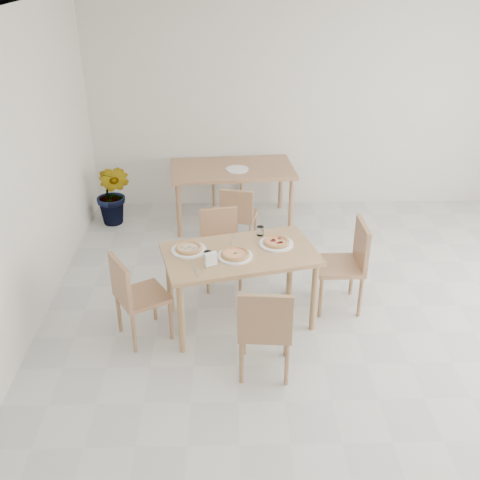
{
  "coord_description": "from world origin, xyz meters",
  "views": [
    {
      "loc": [
        -1.19,
        -3.8,
        3.21
      ],
      "look_at": [
        -1.08,
        0.67,
        0.88
      ],
      "focal_mm": 42.0,
      "sensor_mm": 36.0,
      "label": 1
    }
  ],
  "objects_px": {
    "chair_south": "(265,326)",
    "chair_west": "(134,293)",
    "plate_empty": "(237,169)",
    "plate_mushroom": "(189,250)",
    "pizza_margherita": "(235,254)",
    "chair_north": "(220,241)",
    "chair_east": "(348,260)",
    "plate_margherita": "(235,256)",
    "napkin_holder": "(211,260)",
    "main_table": "(240,261)",
    "pizza_mushroom": "(189,248)",
    "tumbler_a": "(260,231)",
    "chair_back_s": "(238,213)",
    "pizza_pepperoni": "(276,242)",
    "chair_back_n": "(226,163)",
    "plate_pepperoni": "(276,244)",
    "second_table": "(232,174)",
    "potted_plant": "(114,194)",
    "tumbler_b": "(208,256)"
  },
  "relations": [
    {
      "from": "chair_south",
      "to": "chair_west",
      "type": "xyz_separation_m",
      "value": [
        -1.13,
        0.54,
        -0.01
      ]
    },
    {
      "from": "chair_west",
      "to": "plate_empty",
      "type": "distance_m",
      "value": 2.59
    },
    {
      "from": "plate_mushroom",
      "to": "pizza_margherita",
      "type": "distance_m",
      "value": 0.44
    },
    {
      "from": "chair_north",
      "to": "chair_east",
      "type": "relative_size",
      "value": 0.89
    },
    {
      "from": "chair_west",
      "to": "plate_margherita",
      "type": "bearing_deg",
      "value": -110.29
    },
    {
      "from": "plate_mushroom",
      "to": "napkin_holder",
      "type": "relative_size",
      "value": 2.47
    },
    {
      "from": "main_table",
      "to": "pizza_mushroom",
      "type": "relative_size",
      "value": 4.78
    },
    {
      "from": "tumbler_a",
      "to": "chair_back_s",
      "type": "bearing_deg",
      "value": 99.28
    },
    {
      "from": "chair_north",
      "to": "plate_mushroom",
      "type": "bearing_deg",
      "value": -119.85
    },
    {
      "from": "plate_mushroom",
      "to": "plate_empty",
      "type": "height_order",
      "value": "same"
    },
    {
      "from": "pizza_pepperoni",
      "to": "main_table",
      "type": "bearing_deg",
      "value": -158.08
    },
    {
      "from": "plate_margherita",
      "to": "napkin_holder",
      "type": "relative_size",
      "value": 2.45
    },
    {
      "from": "chair_south",
      "to": "chair_back_n",
      "type": "bearing_deg",
      "value": -80.48
    },
    {
      "from": "pizza_pepperoni",
      "to": "tumbler_a",
      "type": "height_order",
      "value": "tumbler_a"
    },
    {
      "from": "pizza_mushroom",
      "to": "plate_pepperoni",
      "type": "bearing_deg",
      "value": 7.37
    },
    {
      "from": "plate_mushroom",
      "to": "plate_pepperoni",
      "type": "xyz_separation_m",
      "value": [
        0.81,
        0.1,
        0.0
      ]
    },
    {
      "from": "chair_south",
      "to": "chair_north",
      "type": "distance_m",
      "value": 1.6
    },
    {
      "from": "second_table",
      "to": "pizza_pepperoni",
      "type": "bearing_deg",
      "value": -84.45
    },
    {
      "from": "chair_back_s",
      "to": "chair_north",
      "type": "bearing_deg",
      "value": 87.5
    },
    {
      "from": "tumbler_a",
      "to": "chair_back_n",
      "type": "height_order",
      "value": "chair_back_n"
    },
    {
      "from": "chair_east",
      "to": "chair_back_s",
      "type": "distance_m",
      "value": 1.63
    },
    {
      "from": "chair_west",
      "to": "plate_margherita",
      "type": "height_order",
      "value": "chair_west"
    },
    {
      "from": "chair_back_s",
      "to": "tumbler_a",
      "type": "bearing_deg",
      "value": 112.41
    },
    {
      "from": "pizza_margherita",
      "to": "chair_back_n",
      "type": "bearing_deg",
      "value": 91.59
    },
    {
      "from": "chair_south",
      "to": "chair_west",
      "type": "distance_m",
      "value": 1.26
    },
    {
      "from": "napkin_holder",
      "to": "plate_empty",
      "type": "distance_m",
      "value": 2.39
    },
    {
      "from": "pizza_mushroom",
      "to": "chair_back_s",
      "type": "bearing_deg",
      "value": 71.69
    },
    {
      "from": "plate_empty",
      "to": "plate_mushroom",
      "type": "bearing_deg",
      "value": -102.92
    },
    {
      "from": "plate_margherita",
      "to": "second_table",
      "type": "xyz_separation_m",
      "value": [
        0.0,
        2.31,
        -0.09
      ]
    },
    {
      "from": "chair_back_n",
      "to": "potted_plant",
      "type": "bearing_deg",
      "value": -154.64
    },
    {
      "from": "second_table",
      "to": "chair_north",
      "type": "bearing_deg",
      "value": -100.59
    },
    {
      "from": "tumbler_b",
      "to": "tumbler_a",
      "type": "bearing_deg",
      "value": 44.82
    },
    {
      "from": "chair_west",
      "to": "napkin_holder",
      "type": "distance_m",
      "value": 0.76
    },
    {
      "from": "main_table",
      "to": "chair_back_n",
      "type": "relative_size",
      "value": 1.7
    },
    {
      "from": "plate_mushroom",
      "to": "chair_back_s",
      "type": "height_order",
      "value": "chair_back_s"
    },
    {
      "from": "chair_back_n",
      "to": "plate_mushroom",
      "type": "bearing_deg",
      "value": -101.1
    },
    {
      "from": "plate_empty",
      "to": "potted_plant",
      "type": "relative_size",
      "value": 0.34
    },
    {
      "from": "chair_back_s",
      "to": "chair_back_n",
      "type": "height_order",
      "value": "chair_back_n"
    },
    {
      "from": "chair_west",
      "to": "chair_back_n",
      "type": "distance_m",
      "value": 3.38
    },
    {
      "from": "chair_south",
      "to": "plate_mushroom",
      "type": "bearing_deg",
      "value": -47.02
    },
    {
      "from": "tumbler_a",
      "to": "plate_empty",
      "type": "height_order",
      "value": "tumbler_a"
    },
    {
      "from": "chair_west",
      "to": "potted_plant",
      "type": "relative_size",
      "value": 1.02
    },
    {
      "from": "plate_margherita",
      "to": "chair_back_n",
      "type": "height_order",
      "value": "chair_back_n"
    },
    {
      "from": "plate_mushroom",
      "to": "main_table",
      "type": "bearing_deg",
      "value": -4.05
    },
    {
      "from": "second_table",
      "to": "pizza_mushroom",
      "type": "bearing_deg",
      "value": -105.84
    },
    {
      "from": "plate_margherita",
      "to": "tumbler_b",
      "type": "xyz_separation_m",
      "value": [
        -0.24,
        -0.06,
        0.04
      ]
    },
    {
      "from": "plate_empty",
      "to": "potted_plant",
      "type": "height_order",
      "value": "potted_plant"
    },
    {
      "from": "pizza_pepperoni",
      "to": "chair_back_n",
      "type": "bearing_deg",
      "value": 99.32
    },
    {
      "from": "plate_mushroom",
      "to": "napkin_holder",
      "type": "height_order",
      "value": "napkin_holder"
    },
    {
      "from": "chair_back_n",
      "to": "tumbler_a",
      "type": "bearing_deg",
      "value": -87.6
    }
  ]
}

